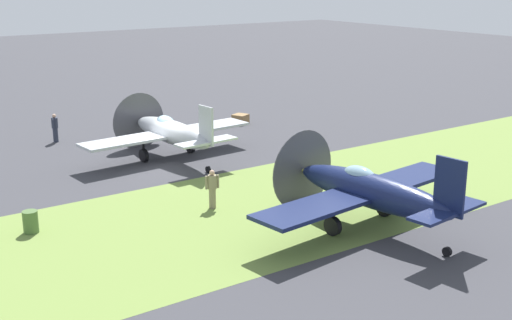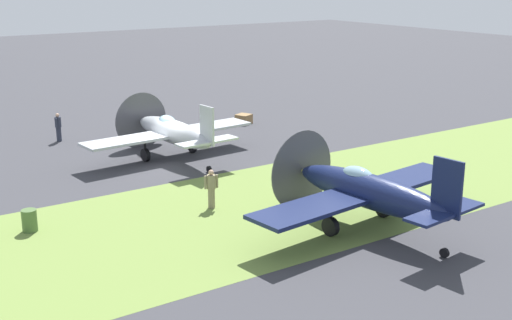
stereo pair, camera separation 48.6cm
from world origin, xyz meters
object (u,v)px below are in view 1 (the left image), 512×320
(fuel_drum, at_px, (31,222))
(airplane_lead, at_px, (170,132))
(airplane_wingman, at_px, (368,190))
(supply_crate, at_px, (240,119))
(ground_crew_chief, at_px, (55,127))
(ground_crew_mechanic, at_px, (212,188))

(fuel_drum, bearing_deg, airplane_lead, 33.85)
(airplane_lead, xyz_separation_m, airplane_wingman, (1.47, -13.81, 0.10))
(airplane_wingman, distance_m, fuel_drum, 13.42)
(airplane_lead, height_order, supply_crate, airplane_lead)
(airplane_wingman, bearing_deg, ground_crew_chief, 98.16)
(ground_crew_mechanic, relative_size, fuel_drum, 1.92)
(ground_crew_mechanic, bearing_deg, supply_crate, 66.71)
(ground_crew_mechanic, bearing_deg, fuel_drum, -178.11)
(fuel_drum, xyz_separation_m, supply_crate, (17.78, 11.64, -0.13))
(airplane_lead, distance_m, fuel_drum, 11.79)
(airplane_lead, distance_m, ground_crew_mechanic, 8.57)
(airplane_wingman, xyz_separation_m, ground_crew_mechanic, (-3.85, 5.60, -0.69))
(ground_crew_chief, bearing_deg, airplane_lead, -114.89)
(airplane_lead, height_order, ground_crew_mechanic, airplane_lead)
(ground_crew_chief, relative_size, supply_crate, 1.92)
(ground_crew_chief, height_order, supply_crate, ground_crew_chief)
(ground_crew_mechanic, height_order, supply_crate, ground_crew_mechanic)
(ground_crew_chief, relative_size, fuel_drum, 1.92)
(ground_crew_chief, xyz_separation_m, fuel_drum, (-5.80, -13.85, -0.46))
(ground_crew_chief, xyz_separation_m, supply_crate, (11.98, -2.21, -0.59))
(ground_crew_mechanic, relative_size, supply_crate, 1.92)
(supply_crate, bearing_deg, ground_crew_chief, 169.57)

